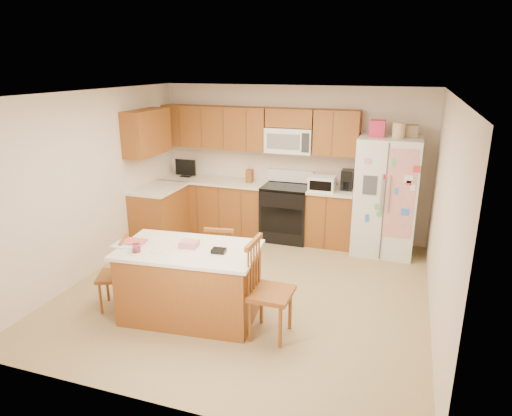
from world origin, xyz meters
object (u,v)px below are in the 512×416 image
(windsor_chair_left, at_px, (116,275))
(windsor_chair_right, at_px, (268,292))
(stove, at_px, (286,211))
(windsor_chair_back, at_px, (222,260))
(refrigerator, at_px, (386,195))
(island, at_px, (190,282))

(windsor_chair_left, distance_m, windsor_chair_right, 1.90)
(windsor_chair_left, height_order, windsor_chair_right, windsor_chair_right)
(stove, relative_size, windsor_chair_back, 1.24)
(windsor_chair_left, bearing_deg, windsor_chair_right, 0.14)
(stove, xyz_separation_m, windsor_chair_left, (-1.34, -2.86, -0.05))
(windsor_chair_right, bearing_deg, stove, 101.01)
(windsor_chair_back, bearing_deg, windsor_chair_right, -42.33)
(refrigerator, bearing_deg, windsor_chair_back, -132.75)
(windsor_chair_left, bearing_deg, windsor_chair_back, 36.48)
(stove, bearing_deg, refrigerator, -2.30)
(windsor_chair_left, bearing_deg, island, 5.53)
(stove, height_order, windsor_chair_right, stove)
(stove, bearing_deg, windsor_chair_back, -98.02)
(stove, distance_m, windsor_chair_back, 2.10)
(windsor_chair_back, distance_m, windsor_chair_right, 1.15)
(stove, relative_size, windsor_chair_right, 1.04)
(stove, relative_size, windsor_chair_left, 1.27)
(stove, xyz_separation_m, island, (-0.41, -2.77, -0.04))
(refrigerator, bearing_deg, stove, 177.70)
(stove, height_order, windsor_chair_left, stove)
(windsor_chair_back, xyz_separation_m, windsor_chair_right, (0.85, -0.77, 0.08))
(island, xyz_separation_m, windsor_chair_right, (0.96, -0.09, 0.08))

